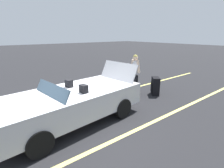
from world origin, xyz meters
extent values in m
plane|color=black|center=(0.00, 0.00, 0.00)|extent=(80.00, 80.00, 0.00)
cube|color=#EAE066|center=(0.00, -1.22, 0.00)|extent=(18.00, 0.12, 0.01)
cube|color=#EAE066|center=(0.00, 1.48, 0.00)|extent=(18.00, 0.12, 0.01)
cube|color=silver|center=(0.00, 0.00, 0.62)|extent=(4.26, 2.17, 0.64)
cube|color=silver|center=(1.43, 0.15, 0.51)|extent=(1.48, 1.80, 0.38)
cube|color=slate|center=(0.51, 0.05, 1.09)|extent=(0.34, 1.56, 0.31)
cube|color=black|center=(-0.24, 0.35, 1.05)|extent=(0.18, 0.24, 0.22)
cube|color=black|center=(-0.17, -0.39, 1.05)|extent=(0.18, 0.24, 0.22)
cube|color=silver|center=(-1.94, -0.20, 1.22)|extent=(0.46, 1.52, 0.59)
cylinder|color=black|center=(1.18, 0.94, 0.30)|extent=(0.62, 0.28, 0.60)
cylinder|color=black|center=(1.35, -0.67, 0.30)|extent=(0.62, 0.28, 0.60)
cylinder|color=black|center=(-1.35, 0.67, 0.30)|extent=(0.62, 0.28, 0.60)
cylinder|color=black|center=(-1.18, -0.94, 0.30)|extent=(0.62, 0.28, 0.60)
cube|color=black|center=(-3.81, -0.01, 0.37)|extent=(0.53, 0.54, 0.74)
cube|color=black|center=(-3.70, -0.11, 0.31)|extent=(0.27, 0.30, 0.41)
sphere|color=black|center=(-3.78, 0.18, 0.02)|extent=(0.04, 0.04, 0.04)
sphere|color=black|center=(-4.00, -0.07, 0.02)|extent=(0.04, 0.04, 0.04)
cube|color=#1E479E|center=(-2.67, -0.53, 0.31)|extent=(0.44, 0.46, 0.62)
cube|color=navy|center=(-2.77, -0.45, 0.26)|extent=(0.22, 0.26, 0.34)
sphere|color=black|center=(-2.68, -0.70, 0.02)|extent=(0.04, 0.04, 0.04)
sphere|color=black|center=(-2.51, -0.48, 0.02)|extent=(0.04, 0.04, 0.04)
cube|color=#1E479E|center=(-3.93, -1.31, 0.25)|extent=(0.38, 0.38, 0.50)
cylinder|color=gray|center=(-3.96, -1.42, 0.69)|extent=(0.03, 0.03, 0.37)
cylinder|color=gray|center=(-3.83, -1.29, 0.69)|extent=(0.03, 0.03, 0.37)
cylinder|color=black|center=(-3.89, -1.35, 0.87)|extent=(0.16, 0.15, 0.03)
sphere|color=black|center=(-3.97, -1.45, 0.02)|extent=(0.04, 0.04, 0.04)
sphere|color=black|center=(-3.79, -1.29, 0.02)|extent=(0.04, 0.04, 0.04)
cylinder|color=black|center=(-3.24, -0.58, 0.41)|extent=(0.16, 0.16, 0.82)
cylinder|color=black|center=(-3.26, -0.78, 0.41)|extent=(0.16, 0.16, 0.82)
ellipsoid|color=silver|center=(-3.25, -0.68, 1.12)|extent=(0.25, 0.34, 0.60)
sphere|color=beige|center=(-3.25, -0.68, 1.51)|extent=(0.21, 0.21, 0.21)
sphere|color=tan|center=(-3.25, -0.68, 1.56)|extent=(0.18, 0.18, 0.18)
cylinder|color=beige|center=(-3.23, -0.47, 1.19)|extent=(0.11, 0.20, 0.53)
cylinder|color=beige|center=(-3.27, -0.88, 1.19)|extent=(0.11, 0.20, 0.53)
camera|label=1|loc=(1.95, 4.32, 2.48)|focal=28.11mm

